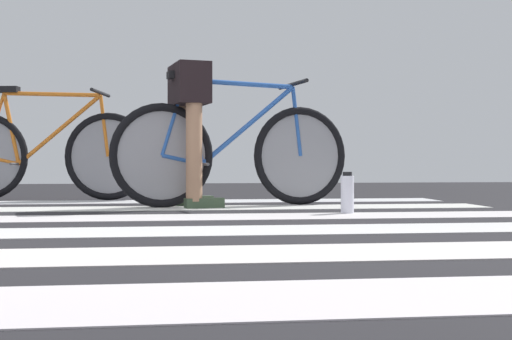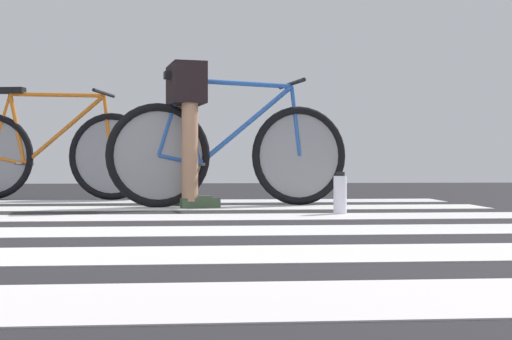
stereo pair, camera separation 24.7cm
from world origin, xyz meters
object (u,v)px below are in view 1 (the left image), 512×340
(cyclist_1_of_2, at_px, (190,115))
(bicycle_2_of_2, at_px, (46,153))
(water_bottle, at_px, (347,194))
(bicycle_1_of_2, at_px, (233,152))

(cyclist_1_of_2, distance_m, bicycle_2_of_2, 1.55)
(cyclist_1_of_2, bearing_deg, water_bottle, -48.49)
(bicycle_1_of_2, height_order, cyclist_1_of_2, cyclist_1_of_2)
(water_bottle, bearing_deg, bicycle_1_of_2, 129.69)
(bicycle_1_of_2, height_order, bicycle_2_of_2, same)
(water_bottle, bearing_deg, cyclist_1_of_2, 143.36)
(cyclist_1_of_2, bearing_deg, bicycle_1_of_2, 0.00)
(bicycle_1_of_2, xyz_separation_m, water_bottle, (0.63, -0.76, -0.26))
(cyclist_1_of_2, xyz_separation_m, bicycle_2_of_2, (-1.15, 1.01, -0.25))
(cyclist_1_of_2, xyz_separation_m, water_bottle, (0.93, -0.69, -0.52))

